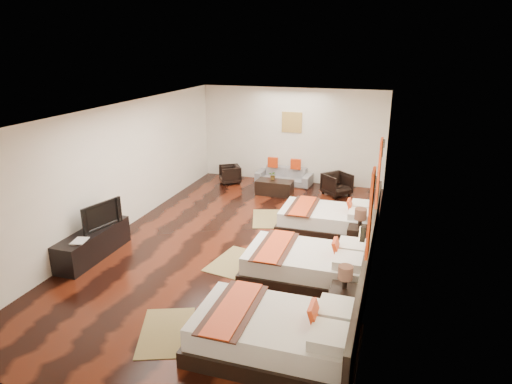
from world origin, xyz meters
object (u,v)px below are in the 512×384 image
(bed_near, at_px, (277,334))
(nightstand_b, at_px, (359,236))
(bed_mid, at_px, (308,265))
(table_plant, at_px, (273,175))
(nightstand_a, at_px, (344,298))
(armchair_left, at_px, (230,174))
(figurine, at_px, (112,210))
(armchair_right, at_px, (337,184))
(coffee_table, at_px, (275,187))
(tv_console, at_px, (93,244))
(tv, at_px, (99,214))
(sofa, at_px, (284,176))
(bed_far, at_px, (328,220))
(book, at_px, (73,241))

(bed_near, xyz_separation_m, nightstand_b, (0.75, 3.61, 0.02))
(bed_mid, xyz_separation_m, table_plant, (-1.89, 4.46, 0.24))
(nightstand_a, relative_size, armchair_left, 1.42)
(figurine, height_order, armchair_right, figurine)
(coffee_table, bearing_deg, tv_console, -116.46)
(armchair_left, bearing_deg, bed_mid, 2.37)
(tv, height_order, figurine, tv)
(bed_near, distance_m, coffee_table, 6.74)
(nightstand_a, height_order, armchair_right, nightstand_a)
(bed_mid, height_order, coffee_table, bed_mid)
(tv_console, bearing_deg, armchair_right, 52.58)
(nightstand_a, relative_size, sofa, 0.51)
(bed_far, xyz_separation_m, nightstand_b, (0.75, -0.77, 0.04))
(armchair_left, height_order, armchair_right, armchair_right)
(tv, height_order, armchair_left, tv)
(book, distance_m, armchair_right, 7.06)
(tv, distance_m, armchair_left, 5.27)
(bed_near, height_order, nightstand_b, nightstand_b)
(bed_near, height_order, book, bed_near)
(bed_mid, relative_size, nightstand_a, 2.60)
(tv, bearing_deg, coffee_table, -12.71)
(bed_near, height_order, tv_console, bed_near)
(coffee_table, bearing_deg, book, -114.14)
(book, distance_m, coffee_table, 5.82)
(bed_near, height_order, armchair_left, bed_near)
(bed_mid, bearing_deg, bed_near, -89.98)
(book, relative_size, sofa, 0.20)
(armchair_left, bearing_deg, armchair_right, 55.78)
(figurine, xyz_separation_m, sofa, (2.38, 5.14, -0.50))
(bed_mid, height_order, sofa, bed_mid)
(tv, height_order, coffee_table, tv)
(armchair_right, bearing_deg, book, -173.07)
(bed_near, distance_m, sofa, 7.76)
(book, bearing_deg, figurine, 90.00)
(sofa, relative_size, table_plant, 6.74)
(bed_far, xyz_separation_m, tv_console, (-4.20, -2.66, 0.00))
(bed_mid, relative_size, bed_far, 1.05)
(sofa, height_order, table_plant, table_plant)
(figurine, bearing_deg, sofa, 65.18)
(bed_mid, relative_size, figurine, 5.82)
(book, relative_size, coffee_table, 0.33)
(armchair_right, bearing_deg, sofa, 112.93)
(sofa, bearing_deg, coffee_table, -86.11)
(nightstand_b, xyz_separation_m, table_plant, (-2.64, 2.96, 0.21))
(bed_mid, bearing_deg, tv_console, -174.63)
(nightstand_b, relative_size, armchair_right, 1.32)
(tv_console, bearing_deg, bed_far, 32.39)
(sofa, bearing_deg, armchair_left, -161.13)
(bed_far, relative_size, book, 6.39)
(tv_console, height_order, tv, tv)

